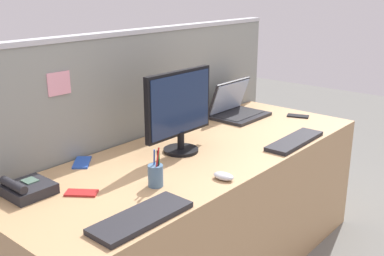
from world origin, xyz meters
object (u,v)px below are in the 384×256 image
pen_cup (156,175)px  keyboard_spare (295,141)px  computer_mouse_right_hand (224,176)px  cell_phone_red_case (81,193)px  desk_phone (27,189)px  laptop (236,108)px  cell_phone_blue_case (82,162)px  keyboard_main (142,217)px  cell_phone_black_slab (298,116)px  desktop_monitor (179,108)px

pen_cup → keyboard_spare: bearing=-11.5°
computer_mouse_right_hand → cell_phone_red_case: 0.62m
keyboard_spare → pen_cup: pen_cup is taller
desk_phone → pen_cup: 0.54m
laptop → cell_phone_blue_case: 1.18m
keyboard_spare → cell_phone_red_case: size_ratio=3.39×
keyboard_main → pen_cup: 0.31m
cell_phone_black_slab → cell_phone_blue_case: 1.49m
cell_phone_red_case → cell_phone_black_slab: bearing=-40.8°
keyboard_main → cell_phone_red_case: size_ratio=3.10×
pen_cup → cell_phone_blue_case: (-0.05, 0.46, -0.05)m
cell_phone_red_case → desktop_monitor: bearing=-33.7°
keyboard_spare → desktop_monitor: bearing=141.1°
desktop_monitor → pen_cup: bearing=-151.6°
keyboard_main → desk_phone: bearing=107.9°
laptop → keyboard_spare: size_ratio=0.80×
desk_phone → pen_cup: (0.41, -0.35, 0.02)m
desk_phone → keyboard_main: desk_phone is taller
laptop → pen_cup: (-1.12, -0.37, -0.01)m
cell_phone_black_slab → cell_phone_blue_case: bearing=143.4°
desktop_monitor → desk_phone: 0.84m
desk_phone → computer_mouse_right_hand: 0.84m
laptop → cell_phone_black_slab: 0.41m
computer_mouse_right_hand → cell_phone_blue_case: computer_mouse_right_hand is taller
laptop → pen_cup: 1.18m
laptop → cell_phone_black_slab: laptop is taller
desktop_monitor → cell_phone_blue_case: (-0.44, 0.25, -0.23)m
keyboard_spare → cell_phone_red_case: (-1.16, 0.36, -0.01)m
pen_cup → cell_phone_black_slab: size_ratio=1.32×
cell_phone_blue_case → cell_phone_black_slab: bearing=29.4°
keyboard_spare → computer_mouse_right_hand: 0.65m
cell_phone_red_case → cell_phone_blue_case: bearing=16.6°
computer_mouse_right_hand → cell_phone_blue_case: 0.71m
desktop_monitor → laptop: size_ratio=1.27×
keyboard_main → pen_cup: size_ratio=2.26×
pen_cup → cell_phone_red_case: 0.32m
computer_mouse_right_hand → cell_phone_black_slab: (1.13, 0.24, -0.01)m
cell_phone_black_slab → cell_phone_blue_case: (-1.43, 0.41, 0.00)m
keyboard_spare → cell_phone_black_slab: size_ratio=3.26×
keyboard_main → computer_mouse_right_hand: bearing=-0.2°
laptop → cell_phone_blue_case: bearing=175.7°
desktop_monitor → keyboard_spare: desktop_monitor is taller
laptop → desk_phone: bearing=-179.0°
desktop_monitor → cell_phone_black_slab: size_ratio=3.31×
laptop → cell_phone_red_case: (-1.38, -0.19, -0.05)m
desktop_monitor → cell_phone_black_slab: (0.99, -0.16, -0.23)m
desk_phone → cell_phone_black_slab: bearing=-9.3°
desk_phone → keyboard_spare: bearing=-22.0°
laptop → computer_mouse_right_hand: laptop is taller
keyboard_spare → cell_phone_black_slab: bearing=25.1°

